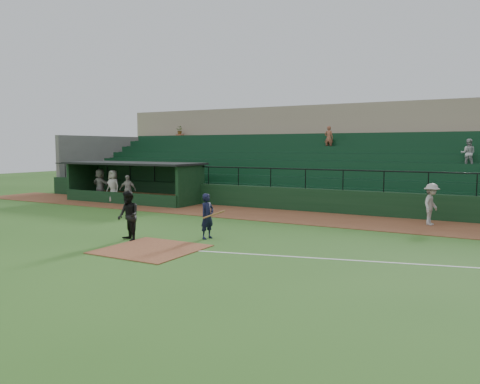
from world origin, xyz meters
The scene contains 12 objects.
ground centered at (0.00, 0.00, 0.00)m, with size 90.00×90.00×0.00m, color #2E5C1D.
warning_track centered at (0.00, 8.00, 0.01)m, with size 40.00×4.00×0.03m, color brown.
home_plate_dirt centered at (0.00, -1.00, 0.01)m, with size 3.00×3.00×0.03m, color brown.
foul_line centered at (8.00, 1.20, 0.01)m, with size 18.00×0.09×0.01m, color white.
stadium_structure centered at (0.00, 16.46, 2.30)m, with size 38.00×13.08×6.40m.
dugout centered at (-9.75, 9.56, 1.33)m, with size 8.90×3.20×2.42m.
batter_at_plate centered at (0.60, 1.47, 0.83)m, with size 1.05×0.70×1.67m.
umpire centered at (-1.68, -0.22, 0.90)m, with size 0.87×0.68×1.80m, color black.
runner centered at (7.37, 8.54, 0.93)m, with size 1.16×0.67×1.79m, color #A9A39E.
dugout_player_a centered at (-8.94, 7.70, 0.88)m, with size 1.00×0.42×1.71m, color #A49E99.
dugout_player_b centered at (-10.30, 7.96, 1.01)m, with size 0.95×0.62×1.95m, color #ABA6A0.
dugout_player_c centered at (-11.96, 8.55, 1.02)m, with size 1.83×0.58×1.98m, color #9B9691.
Camera 1 is at (10.00, -12.94, 3.37)m, focal length 35.49 mm.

